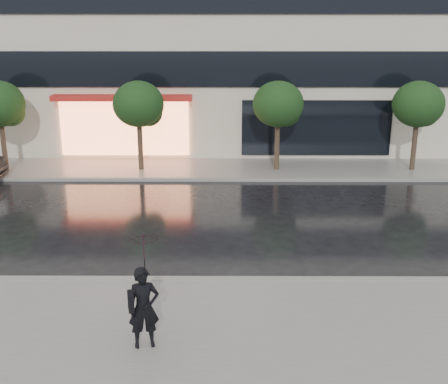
{
  "coord_description": "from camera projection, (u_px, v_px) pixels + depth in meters",
  "views": [
    {
      "loc": [
        0.79,
        -14.07,
        6.5
      ],
      "look_at": [
        0.71,
        2.4,
        1.4
      ],
      "focal_mm": 45.0,
      "sensor_mm": 36.0,
      "label": 1
    }
  ],
  "objects": [
    {
      "name": "sidewalk_near",
      "position": [
        190.0,
        327.0,
        12.24
      ],
      "size": [
        60.0,
        4.5,
        0.12
      ],
      "primitive_type": "cube",
      "color": "slate",
      "rests_on": "ground"
    },
    {
      "name": "ground",
      "position": [
        198.0,
        267.0,
        15.36
      ],
      "size": [
        120.0,
        120.0,
        0.0
      ],
      "primitive_type": "plane",
      "color": "black",
      "rests_on": "ground"
    },
    {
      "name": "tree_mid_east",
      "position": [
        279.0,
        106.0,
        24.07
      ],
      "size": [
        2.2,
        2.2,
        3.99
      ],
      "color": "#33261C",
      "rests_on": "ground"
    },
    {
      "name": "tree_mid_west",
      "position": [
        140.0,
        106.0,
        24.09
      ],
      "size": [
        2.2,
        2.2,
        3.99
      ],
      "color": "#33261C",
      "rests_on": "ground"
    },
    {
      "name": "sidewalk_far",
      "position": [
        209.0,
        169.0,
        25.14
      ],
      "size": [
        60.0,
        3.5,
        0.12
      ],
      "primitive_type": "cube",
      "color": "slate",
      "rests_on": "ground"
    },
    {
      "name": "pedestrian_with_umbrella",
      "position": [
        144.0,
        274.0,
        10.98
      ],
      "size": [
        1.17,
        1.19,
        2.43
      ],
      "rotation": [
        0.0,
        0.0,
        0.23
      ],
      "color": "black",
      "rests_on": "sidewalk_near"
    },
    {
      "name": "curb_far",
      "position": [
        208.0,
        179.0,
        23.46
      ],
      "size": [
        60.0,
        0.25,
        0.14
      ],
      "primitive_type": "cube",
      "color": "gray",
      "rests_on": "ground"
    },
    {
      "name": "tree_far_west",
      "position": [
        1.0,
        106.0,
        24.12
      ],
      "size": [
        2.2,
        2.2,
        3.99
      ],
      "color": "#33261C",
      "rests_on": "ground"
    },
    {
      "name": "curb_near",
      "position": [
        196.0,
        281.0,
        14.38
      ],
      "size": [
        60.0,
        0.25,
        0.14
      ],
      "primitive_type": "cube",
      "color": "gray",
      "rests_on": "ground"
    },
    {
      "name": "tree_far_east",
      "position": [
        419.0,
        106.0,
        24.04
      ],
      "size": [
        2.2,
        2.2,
        3.99
      ],
      "color": "#33261C",
      "rests_on": "ground"
    }
  ]
}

